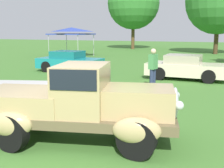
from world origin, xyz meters
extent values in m
plane|color=#42752D|center=(0.00, 0.00, 0.00)|extent=(120.00, 120.00, 0.00)
cube|color=brown|center=(-0.02, 0.49, 0.56)|extent=(4.43, 2.45, 0.20)
cube|color=tan|center=(1.19, 0.80, 0.94)|extent=(1.78, 1.45, 0.60)
ellipsoid|color=silver|center=(1.97, 1.00, 0.92)|extent=(0.29, 0.54, 0.68)
cube|color=tan|center=(0.09, 0.52, 1.18)|extent=(1.32, 1.58, 1.04)
cube|color=black|center=(0.09, 0.52, 1.48)|extent=(1.24, 1.59, 0.40)
cube|color=tan|center=(-1.17, 0.19, 0.86)|extent=(2.12, 1.82, 0.48)
ellipsoid|color=tan|center=(1.08, 1.52, 0.56)|extent=(0.98, 0.58, 0.52)
ellipsoid|color=tan|center=(1.44, 0.12, 0.56)|extent=(0.98, 0.58, 0.52)
ellipsoid|color=tan|center=(-1.35, 0.89, 0.56)|extent=(0.98, 0.58, 0.52)
ellipsoid|color=tan|center=(-0.99, -0.51, 0.56)|extent=(0.98, 0.58, 0.52)
sphere|color=silver|center=(1.90, 1.44, 1.00)|extent=(0.18, 0.18, 0.18)
sphere|color=silver|center=(2.12, 0.59, 1.00)|extent=(0.18, 0.18, 0.18)
cylinder|color=black|center=(1.08, 1.52, 0.38)|extent=(0.76, 0.24, 0.76)
cylinder|color=black|center=(1.44, 0.12, 0.38)|extent=(0.76, 0.24, 0.76)
cylinder|color=black|center=(-1.35, 0.89, 0.38)|extent=(0.76, 0.24, 0.76)
cylinder|color=black|center=(-0.99, -0.51, 0.38)|extent=(0.76, 0.24, 0.76)
cube|color=silver|center=(-2.63, 1.58, 0.77)|extent=(2.18, 1.94, 0.20)
cube|color=silver|center=(-1.65, 1.90, 0.28)|extent=(0.61, 1.60, 0.12)
cylinder|color=black|center=(-2.76, 2.35, 0.33)|extent=(0.66, 0.20, 0.66)
cylinder|color=black|center=(-2.27, 0.88, 0.33)|extent=(0.66, 0.20, 0.66)
cube|color=teal|center=(-5.81, 9.69, 0.50)|extent=(3.83, 1.73, 0.60)
cube|color=#146A6E|center=(-5.97, 9.68, 1.00)|extent=(1.69, 1.47, 0.44)
cylinder|color=black|center=(-4.66, 8.93, 0.32)|extent=(0.64, 0.22, 0.64)
cylinder|color=black|center=(-6.94, 8.90, 0.32)|extent=(0.64, 0.22, 0.64)
cube|color=beige|center=(0.96, 9.59, 0.50)|extent=(3.87, 1.73, 0.60)
cube|color=#B3AB8E|center=(0.81, 9.59, 1.00)|extent=(1.71, 1.47, 0.44)
cylinder|color=black|center=(2.11, 8.80, 0.32)|extent=(0.64, 0.22, 0.64)
cylinder|color=black|center=(-0.20, 8.83, 0.32)|extent=(0.64, 0.22, 0.64)
cylinder|color=#283351|center=(0.06, 6.35, 0.43)|extent=(0.16, 0.16, 0.86)
cylinder|color=#283351|center=(0.10, 6.55, 0.43)|extent=(0.16, 0.16, 0.86)
cube|color=#4C9351|center=(0.08, 6.45, 1.16)|extent=(0.32, 0.44, 0.60)
sphere|color=beige|center=(0.08, 6.45, 1.58)|extent=(0.22, 0.22, 0.22)
cylinder|color=#B7B7BC|center=(-9.26, 19.72, 1.02)|extent=(0.05, 0.05, 2.05)
cylinder|color=#B7B7BC|center=(-9.26, 16.68, 1.02)|extent=(0.05, 0.05, 2.05)
cylinder|color=#B7B7BC|center=(-12.30, 19.72, 1.02)|extent=(0.05, 0.05, 2.05)
cylinder|color=#B7B7BC|center=(-12.30, 16.68, 1.02)|extent=(0.05, 0.05, 2.05)
cube|color=#2D429E|center=(-10.78, 18.20, 2.10)|extent=(3.38, 3.38, 0.10)
pyramid|color=#2D429E|center=(-10.78, 18.20, 2.52)|extent=(3.31, 3.31, 0.38)
cylinder|color=brown|center=(-9.16, 31.22, 2.04)|extent=(0.44, 0.44, 4.09)
sphere|color=#337A2D|center=(-9.16, 31.22, 5.94)|extent=(6.75, 6.75, 6.75)
cylinder|color=#47331E|center=(1.49, 26.79, 1.76)|extent=(0.44, 0.44, 3.53)
sphere|color=#337A2D|center=(1.49, 26.79, 5.37)|extent=(6.71, 6.71, 6.71)
camera|label=1|loc=(2.94, -4.62, 2.39)|focal=44.83mm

